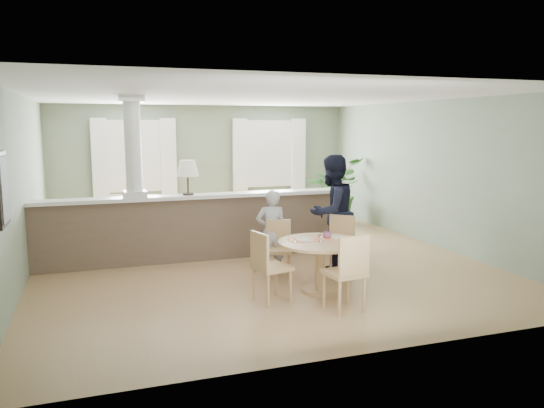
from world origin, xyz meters
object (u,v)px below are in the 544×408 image
object	(u,v)px
man_person	(332,212)
chair_far_boy	(279,246)
houseplant	(334,191)
chair_near	(348,269)
sofa	(168,222)
child_person	(271,232)
chair_side	(267,264)
chair_far_man	(339,243)
dining_table	(321,251)

from	to	relation	value
man_person	chair_far_boy	bearing A→B (deg)	-15.72
houseplant	chair_near	bearing A→B (deg)	-113.82
sofa	child_person	bearing A→B (deg)	-46.62
sofa	man_person	bearing A→B (deg)	-32.07
child_person	man_person	world-z (taller)	man_person
houseplant	chair_side	world-z (taller)	houseplant
man_person	houseplant	bearing A→B (deg)	-139.63
houseplant	child_person	size ratio (longest dim) A/B	1.17
chair_far_man	man_person	world-z (taller)	man_person
sofa	man_person	size ratio (longest dim) A/B	1.75
chair_side	child_person	xyz separation A→B (m)	(0.49, 1.28, 0.13)
child_person	man_person	size ratio (longest dim) A/B	0.71
chair_side	man_person	bearing A→B (deg)	-64.22
chair_far_man	chair_near	size ratio (longest dim) A/B	0.95
dining_table	child_person	distance (m)	1.15
chair_side	chair_near	bearing A→B (deg)	-142.95
man_person	child_person	bearing A→B (deg)	-27.79
sofa	chair_side	distance (m)	3.73
chair_far_boy	child_person	xyz separation A→B (m)	(-0.05, 0.20, 0.18)
chair_near	chair_far_man	bearing A→B (deg)	-118.96
chair_far_boy	chair_far_man	distance (m)	0.91
dining_table	chair_far_boy	world-z (taller)	chair_far_boy
chair_far_boy	chair_near	bearing A→B (deg)	-61.97
houseplant	chair_far_boy	size ratio (longest dim) A/B	1.78
dining_table	chair_side	xyz separation A→B (m)	(-0.82, -0.18, -0.05)
chair_far_man	sofa	bearing A→B (deg)	171.04
chair_far_boy	houseplant	bearing A→B (deg)	73.33
chair_far_boy	man_person	world-z (taller)	man_person
chair_near	sofa	bearing A→B (deg)	-76.76
man_person	chair_near	bearing A→B (deg)	47.01
sofa	child_person	size ratio (longest dim) A/B	2.45
houseplant	man_person	size ratio (longest dim) A/B	0.84
chair_far_boy	dining_table	bearing A→B (deg)	-53.23
dining_table	man_person	size ratio (longest dim) A/B	0.65
chair_far_boy	man_person	bearing A→B (deg)	27.10
dining_table	man_person	world-z (taller)	man_person
chair_far_man	houseplant	bearing A→B (deg)	109.81
chair_near	chair_side	distance (m)	1.03
chair_far_boy	chair_side	world-z (taller)	chair_side
chair_far_boy	chair_near	world-z (taller)	chair_near
sofa	chair_near	bearing A→B (deg)	-54.29
chair_far_man	chair_side	distance (m)	1.61
sofa	chair_far_boy	world-z (taller)	sofa
dining_table	houseplant	bearing A→B (deg)	62.60
chair_far_boy	chair_side	size ratio (longest dim) A/B	0.92
chair_far_boy	chair_far_man	bearing A→B (deg)	0.82
houseplant	chair_near	xyz separation A→B (m)	(-2.38, -5.39, -0.22)
man_person	sofa	bearing A→B (deg)	-71.54
chair_far_man	child_person	xyz separation A→B (m)	(-0.91, 0.49, 0.14)
sofa	chair_far_man	size ratio (longest dim) A/B	3.46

